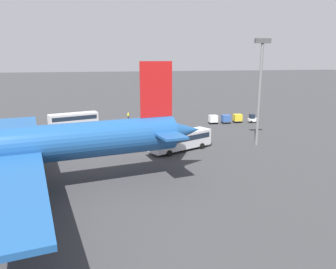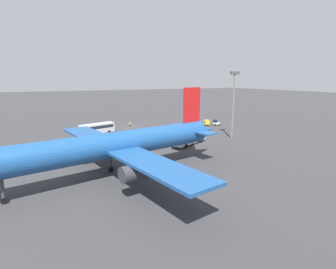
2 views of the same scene
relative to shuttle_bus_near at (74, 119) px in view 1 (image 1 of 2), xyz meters
The scene contains 9 objects.
ground_plane 14.00m from the shuttle_bus_near, 153.37° to the right, with size 600.00×600.00×0.00m, color #38383A.
shuttle_bus_near is the anchor object (origin of this frame).
shuttle_bus_far 29.84m from the shuttle_bus_near, 128.63° to the left, with size 11.78×7.53×3.20m.
baggage_tug 42.39m from the shuttle_bus_near, behind, with size 2.47×1.75×2.10m.
worker_person 15.30m from the shuttle_bus_near, 149.21° to the right, with size 0.38×0.38×1.74m.
cargo_cart_yellow 38.64m from the shuttle_bus_near, behind, with size 2.06×1.76×2.06m.
cargo_cart_blue 35.53m from the shuttle_bus_near, behind, with size 2.06×1.76×2.06m.
cargo_cart_white 32.37m from the shuttle_bus_near, behind, with size 2.06×1.76×2.06m.
light_pole 41.23m from the shuttle_bus_near, 145.15° to the left, with size 2.80×0.70×18.61m.
Camera 1 is at (7.89, 81.42, 15.43)m, focal length 35.00 mm.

